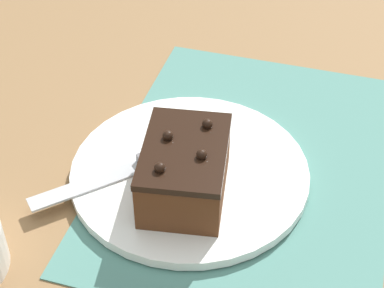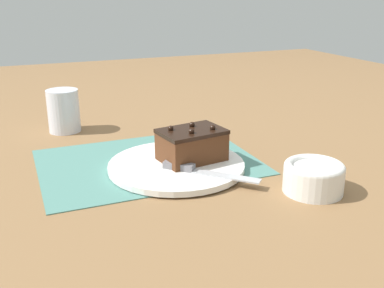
% 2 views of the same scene
% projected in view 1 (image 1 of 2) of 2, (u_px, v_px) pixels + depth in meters
% --- Properties ---
extents(ground_plane, '(3.00, 3.00, 0.00)m').
position_uv_depth(ground_plane, '(250.00, 166.00, 0.79)').
color(ground_plane, olive).
extents(placemat_woven, '(0.46, 0.34, 0.00)m').
position_uv_depth(placemat_woven, '(250.00, 164.00, 0.79)').
color(placemat_woven, slate).
rests_on(placemat_woven, ground_plane).
extents(cake_plate, '(0.28, 0.28, 0.01)m').
position_uv_depth(cake_plate, '(190.00, 172.00, 0.77)').
color(cake_plate, white).
rests_on(cake_plate, placemat_woven).
extents(chocolate_cake, '(0.14, 0.11, 0.08)m').
position_uv_depth(chocolate_cake, '(185.00, 169.00, 0.71)').
color(chocolate_cake, '#512D19').
rests_on(chocolate_cake, cake_plate).
extents(serving_knife, '(0.16, 0.16, 0.01)m').
position_uv_depth(serving_knife, '(138.00, 165.00, 0.76)').
color(serving_knife, slate).
rests_on(serving_knife, cake_plate).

